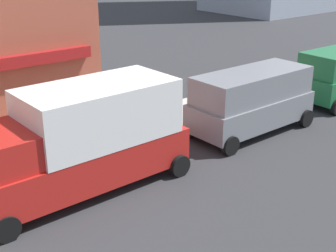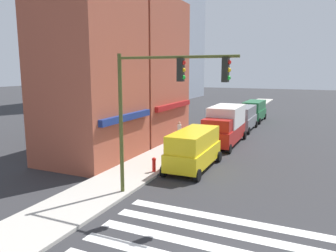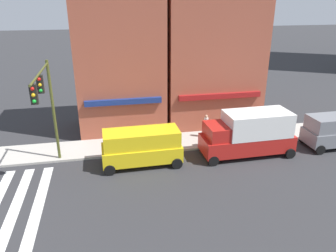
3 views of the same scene
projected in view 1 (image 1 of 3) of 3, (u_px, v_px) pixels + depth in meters
box_truck_red at (84, 138)px, 13.05m from camera, size 6.24×2.42×3.04m
van_grey at (252, 99)px, 17.26m from camera, size 5.02×2.22×2.34m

